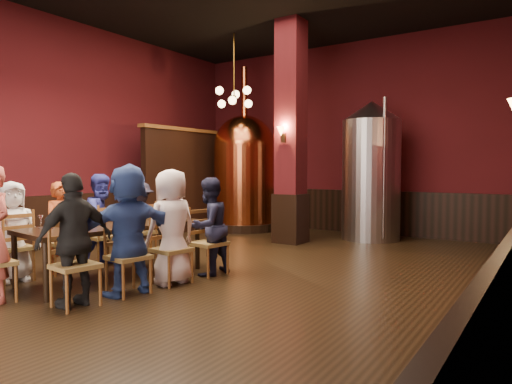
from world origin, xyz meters
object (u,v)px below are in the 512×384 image
Objects in this scene: person_1 at (62,227)px; copper_kettle at (244,171)px; dining_table at (114,229)px; person_2 at (103,220)px; steel_vessel at (371,171)px; rose_vase at (177,205)px; person_0 at (13,231)px.

person_1 is 0.33× the size of copper_kettle.
dining_table is 5.38m from copper_kettle.
person_2 is (-0.80, 0.44, 0.03)m from dining_table.
copper_kettle reaches higher than person_2.
copper_kettle reaches higher than dining_table.
person_1 is 0.45× the size of steel_vessel.
person_1 is 1.68m from rose_vase.
person_0 is 4.08× the size of rose_vase.
copper_kettle is at bearing 111.57° from rose_vase.
copper_kettle reaches higher than rose_vase.
person_2 is 5.57m from steel_vessel.
person_0 is at bearing -123.84° from rose_vase.
copper_kettle is (-1.38, 5.14, 0.77)m from dining_table.
person_1 is 0.66m from person_2.
steel_vessel is at bearing 3.19° from copper_kettle.
person_0 is 6.83m from steel_vessel.
person_1 reaches higher than dining_table.
rose_vase is at bearing -70.56° from person_2.
person_0 is at bearing 165.19° from person_2.
person_0 is at bearing -176.00° from person_1.
person_0 is 1.33m from person_2.
dining_table is at bearing -35.07° from person_0.
person_0 is 1.02× the size of person_1.
person_0 is (-0.98, -0.88, -0.01)m from dining_table.
copper_kettle is at bearing -0.11° from person_2.
person_2 is at bearing -117.97° from steel_vessel.
person_2 reaches higher than rose_vase.
steel_vessel is 8.87× the size of rose_vase.
person_0 reaches higher than rose_vase.
person_0 is at bearing -86.15° from copper_kettle.
person_0 is at bearing -130.36° from dining_table.
copper_kettle is 3.18m from steel_vessel.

